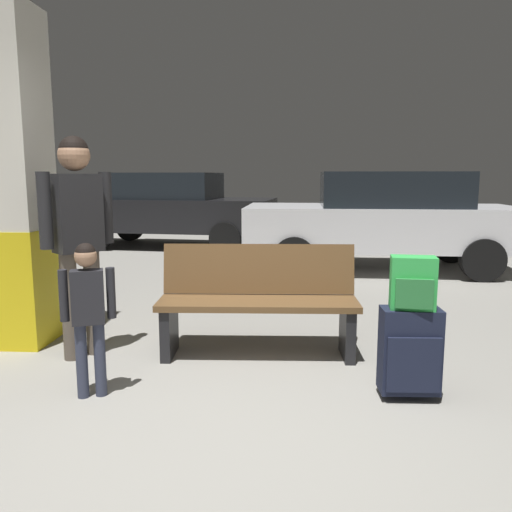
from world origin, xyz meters
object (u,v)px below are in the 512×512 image
object	(u,v)px
parked_car_near	(382,218)
backpack_bright	(413,284)
bench	(258,301)
structural_pillar	(10,181)
child	(88,303)
adult	(77,223)
suitcase	(410,351)
parked_car_far	(171,208)

from	to	relation	value
parked_car_near	backpack_bright	bearing A→B (deg)	-98.07
bench	backpack_bright	xyz separation A→B (m)	(1.03, -0.82, 0.33)
structural_pillar	bench	distance (m)	2.33
child	bench	bearing A→B (deg)	40.73
bench	parked_car_near	xyz separation A→B (m)	(1.71, 3.96, 0.36)
backpack_bright	adult	distance (m)	2.55
child	parked_car_near	distance (m)	5.61
parked_car_near	bench	bearing A→B (deg)	-113.38
structural_pillar	parked_car_near	size ratio (longest dim) A/B	0.68
suitcase	adult	distance (m)	2.65
suitcase	adult	size ratio (longest dim) A/B	0.34
suitcase	child	bearing A→B (deg)	-177.45
bench	adult	bearing A→B (deg)	-173.86
child	adult	xyz separation A→B (m)	(-0.35, 0.76, 0.45)
backpack_bright	suitcase	bearing A→B (deg)	22.74
structural_pillar	child	distance (m)	1.71
suitcase	parked_car_near	world-z (taller)	parked_car_near
parked_car_far	child	bearing A→B (deg)	-81.65
structural_pillar	bench	bearing A→B (deg)	-5.20
adult	parked_car_near	distance (m)	5.17
suitcase	parked_car_near	distance (m)	4.85
structural_pillar	suitcase	bearing A→B (deg)	-17.79
adult	parked_car_far	bearing A→B (deg)	96.29
adult	parked_car_far	world-z (taller)	adult
bench	parked_car_far	size ratio (longest dim) A/B	0.38
backpack_bright	parked_car_near	xyz separation A→B (m)	(0.68, 4.78, 0.03)
backpack_bright	parked_car_far	xyz separation A→B (m)	(-3.17, 7.23, 0.03)
structural_pillar	bench	xyz separation A→B (m)	(2.12, -0.19, -0.96)
structural_pillar	suitcase	size ratio (longest dim) A/B	4.69
child	parked_car_far	distance (m)	7.41
backpack_bright	child	world-z (taller)	child
child	adult	distance (m)	0.95
bench	adult	size ratio (longest dim) A/B	0.92
adult	parked_car_far	size ratio (longest dim) A/B	0.41
parked_car_far	suitcase	bearing A→B (deg)	-66.34
backpack_bright	child	bearing A→B (deg)	-177.46
adult	parked_car_far	xyz separation A→B (m)	(-0.72, 6.57, -0.28)
bench	parked_car_far	world-z (taller)	parked_car_far
parked_car_near	child	bearing A→B (deg)	-119.62
bench	adult	xyz separation A→B (m)	(-1.41, -0.15, 0.64)
backpack_bright	parked_car_near	world-z (taller)	parked_car_near
bench	backpack_bright	size ratio (longest dim) A/B	4.75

